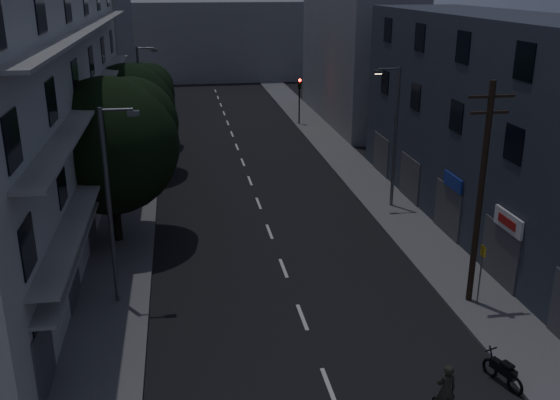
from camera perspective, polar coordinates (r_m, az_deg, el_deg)
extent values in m
plane|color=black|center=(41.95, -2.85, 1.98)|extent=(160.00, 160.00, 0.00)
cube|color=#565659|center=(41.82, -13.12, 1.53)|extent=(3.00, 90.00, 0.15)
cube|color=#565659|center=(43.35, 7.06, 2.54)|extent=(3.00, 90.00, 0.15)
cube|color=beige|center=(21.42, 4.48, -16.59)|extent=(0.15, 2.00, 0.01)
cube|color=beige|center=(25.10, 2.05, -10.64)|extent=(0.15, 2.00, 0.01)
cube|color=beige|center=(29.01, 0.32, -6.24)|extent=(0.15, 2.00, 0.01)
cube|color=beige|center=(33.07, -0.97, -2.90)|extent=(0.15, 2.00, 0.01)
cube|color=beige|center=(37.24, -1.97, -0.30)|extent=(0.15, 2.00, 0.01)
cube|color=beige|center=(41.47, -2.77, 1.78)|extent=(0.15, 2.00, 0.01)
cube|color=beige|center=(45.75, -3.42, 3.47)|extent=(0.15, 2.00, 0.01)
cube|color=beige|center=(50.08, -3.96, 4.87)|extent=(0.15, 2.00, 0.01)
cube|color=beige|center=(54.43, -4.41, 6.04)|extent=(0.15, 2.00, 0.01)
cube|color=beige|center=(58.80, -4.80, 7.04)|extent=(0.15, 2.00, 0.01)
cube|color=beige|center=(63.19, -5.14, 7.91)|extent=(0.15, 2.00, 0.01)
cube|color=beige|center=(67.60, -5.43, 8.65)|extent=(0.15, 2.00, 0.01)
cube|color=beige|center=(72.02, -5.69, 9.31)|extent=(0.15, 2.00, 0.01)
cube|color=beige|center=(76.44, -5.92, 9.89)|extent=(0.15, 2.00, 0.01)
cube|color=#B4B4AE|center=(34.12, -22.31, 8.60)|extent=(6.00, 36.00, 14.00)
cube|color=black|center=(21.20, -20.96, -11.93)|extent=(0.06, 1.60, 1.60)
cube|color=black|center=(26.44, -18.57, -5.23)|extent=(0.06, 1.60, 1.60)
cube|color=black|center=(31.94, -17.01, -0.78)|extent=(0.06, 1.60, 1.60)
cube|color=black|center=(37.60, -15.92, 2.35)|extent=(0.06, 1.60, 1.60)
cube|color=black|center=(43.34, -15.12, 4.65)|extent=(0.06, 1.60, 1.60)
cube|color=black|center=(49.15, -14.50, 6.41)|extent=(0.06, 1.60, 1.60)
cube|color=black|center=(19.80, -22.07, -3.96)|extent=(0.06, 1.60, 1.60)
cube|color=black|center=(25.32, -19.34, 1.38)|extent=(0.06, 1.60, 1.60)
cube|color=black|center=(31.03, -17.59, 4.77)|extent=(0.06, 1.60, 1.60)
cube|color=black|center=(36.82, -16.38, 7.11)|extent=(0.06, 1.60, 1.60)
cube|color=black|center=(42.68, -15.50, 8.80)|extent=(0.06, 1.60, 1.60)
cube|color=black|center=(48.56, -14.82, 10.08)|extent=(0.06, 1.60, 1.60)
cube|color=black|center=(18.84, -23.29, 5.03)|extent=(0.06, 1.60, 1.60)
cube|color=black|center=(24.58, -20.17, 8.48)|extent=(0.06, 1.60, 1.60)
cube|color=black|center=(30.42, -18.21, 10.60)|extent=(0.06, 1.60, 1.60)
cube|color=black|center=(36.32, -16.87, 12.04)|extent=(0.06, 1.60, 1.60)
cube|color=black|center=(42.24, -15.89, 13.06)|extent=(0.06, 1.60, 1.60)
cube|color=black|center=(48.18, -15.15, 13.83)|extent=(0.06, 1.60, 1.60)
cube|color=black|center=(24.24, -21.07, 15.90)|extent=(0.06, 1.60, 1.60)
cube|color=black|center=(30.15, -18.87, 16.60)|extent=(0.06, 1.60, 1.60)
cube|color=black|center=(36.09, -17.38, 17.06)|extent=(0.06, 1.60, 1.60)
cube|color=gray|center=(34.14, -15.94, 4.14)|extent=(1.00, 32.40, 0.12)
cube|color=gray|center=(33.47, -16.45, 9.42)|extent=(1.00, 32.40, 0.12)
cube|color=gray|center=(33.11, -16.99, 14.87)|extent=(1.00, 32.40, 0.12)
cube|color=gray|center=(34.39, -15.97, 2.68)|extent=(0.80, 32.40, 0.12)
cube|color=#424247|center=(21.51, -20.74, -13.30)|extent=(0.06, 2.40, 2.40)
cube|color=#424247|center=(26.68, -18.41, -6.40)|extent=(0.06, 2.40, 2.40)
cube|color=#424247|center=(32.14, -16.89, -1.78)|extent=(0.06, 2.40, 2.40)
cube|color=#424247|center=(37.77, -15.82, 1.48)|extent=(0.06, 2.40, 2.40)
cube|color=#424247|center=(43.49, -15.04, 3.89)|extent=(0.06, 2.40, 2.40)
cube|color=#424247|center=(49.29, -14.43, 5.73)|extent=(0.06, 2.40, 2.40)
cube|color=#2D313D|center=(33.84, 20.03, 6.20)|extent=(6.00, 28.00, 11.00)
cube|color=black|center=(27.13, 20.59, 4.81)|extent=(0.06, 1.40, 1.50)
cube|color=black|center=(31.88, 15.83, 7.36)|extent=(0.06, 1.40, 1.50)
cube|color=black|center=(36.85, 12.29, 9.20)|extent=(0.06, 1.40, 1.50)
cube|color=black|center=(41.95, 9.58, 10.58)|extent=(0.06, 1.40, 1.50)
cube|color=black|center=(26.56, 21.44, 11.70)|extent=(0.06, 1.40, 1.50)
cube|color=black|center=(31.40, 16.39, 13.25)|extent=(0.06, 1.40, 1.50)
cube|color=black|center=(36.43, 12.67, 14.31)|extent=(0.06, 1.40, 1.50)
cube|color=black|center=(41.58, 9.84, 15.07)|extent=(0.06, 1.40, 1.50)
cube|color=#424247|center=(28.66, 19.42, -4.69)|extent=(0.06, 3.00, 2.60)
cube|color=#424247|center=(33.20, 15.04, -0.93)|extent=(0.06, 3.00, 2.60)
cube|color=#424247|center=(37.99, 11.75, 1.92)|extent=(0.06, 3.00, 2.60)
cube|color=#424247|center=(42.95, 9.20, 4.12)|extent=(0.06, 3.00, 2.60)
cube|color=silver|center=(27.60, 20.16, -1.89)|extent=(0.12, 2.20, 0.80)
cube|color=#B21414|center=(27.56, 20.01, -1.90)|extent=(0.02, 1.40, 0.36)
cube|color=navy|center=(32.20, 15.54, 1.60)|extent=(0.12, 2.00, 0.70)
cube|color=slate|center=(63.41, -16.68, 14.54)|extent=(6.00, 20.00, 16.00)
cube|color=slate|center=(59.39, 7.00, 13.45)|extent=(6.00, 20.00, 13.00)
cube|color=slate|center=(85.22, -6.46, 14.24)|extent=(24.00, 8.00, 10.00)
cylinder|color=black|center=(32.00, -14.87, 0.18)|extent=(0.44, 0.44, 4.45)
sphere|color=black|center=(31.25, -15.29, 4.80)|extent=(6.67, 6.67, 6.67)
sphere|color=black|center=(31.78, -13.48, 6.74)|extent=(4.67, 4.67, 4.67)
sphere|color=black|center=(30.59, -17.04, 5.29)|extent=(4.34, 4.34, 4.34)
cylinder|color=black|center=(43.24, -13.34, 4.97)|extent=(0.44, 0.44, 4.00)
sphere|color=black|center=(42.72, -13.59, 8.08)|extent=(6.02, 6.02, 6.02)
sphere|color=black|center=(43.27, -12.40, 9.32)|extent=(4.21, 4.21, 4.21)
sphere|color=black|center=(42.12, -14.72, 8.45)|extent=(3.91, 3.91, 3.91)
cylinder|color=black|center=(50.40, -12.54, 6.79)|extent=(0.44, 0.44, 3.54)
sphere|color=black|center=(49.99, -12.71, 9.16)|extent=(5.29, 5.29, 5.29)
sphere|color=black|center=(50.49, -11.82, 10.09)|extent=(3.70, 3.70, 3.70)
sphere|color=black|center=(49.45, -13.55, 9.46)|extent=(3.44, 3.44, 3.44)
cylinder|color=black|center=(57.35, 1.77, 8.56)|extent=(0.12, 0.12, 3.20)
cube|color=black|center=(56.99, 1.79, 10.59)|extent=(0.28, 0.22, 0.90)
sphere|color=#FF0C05|center=(56.80, 1.82, 10.89)|extent=(0.22, 0.22, 0.22)
sphere|color=#3F330C|center=(56.84, 1.82, 10.60)|extent=(0.22, 0.22, 0.22)
sphere|color=black|center=(56.89, 1.82, 10.30)|extent=(0.22, 0.22, 0.22)
cylinder|color=black|center=(57.18, -11.23, 8.17)|extent=(0.12, 0.12, 3.20)
cube|color=black|center=(56.83, -11.37, 10.20)|extent=(0.28, 0.22, 0.90)
sphere|color=black|center=(56.63, -11.40, 10.50)|extent=(0.22, 0.22, 0.22)
sphere|color=#3F330C|center=(56.67, -11.38, 10.20)|extent=(0.22, 0.22, 0.22)
sphere|color=#0CFF26|center=(56.72, -11.36, 9.91)|extent=(0.22, 0.22, 0.22)
cylinder|color=#57595E|center=(25.22, -15.33, -0.80)|extent=(0.18, 0.18, 8.00)
cylinder|color=#57595E|center=(24.13, -14.73, 8.00)|extent=(1.20, 0.10, 0.10)
cube|color=#57595E|center=(24.11, -13.27, 7.74)|extent=(0.45, 0.25, 0.18)
cube|color=#4C4C4C|center=(24.13, -13.25, 7.51)|extent=(0.35, 0.18, 0.04)
cylinder|color=#54575B|center=(35.93, 10.49, 5.56)|extent=(0.18, 0.18, 8.00)
cylinder|color=#54575B|center=(35.02, 9.94, 11.74)|extent=(1.20, 0.10, 0.10)
cube|color=#54575B|center=(34.85, 8.97, 11.51)|extent=(0.45, 0.25, 0.18)
cube|color=#FFD88C|center=(34.87, 8.96, 11.34)|extent=(0.35, 0.18, 0.04)
cylinder|color=#565A5E|center=(46.91, -12.60, 8.64)|extent=(0.18, 0.18, 8.00)
cylinder|color=#565A5E|center=(46.34, -12.20, 13.43)|extent=(1.20, 0.10, 0.10)
cube|color=#565A5E|center=(46.33, -11.43, 13.29)|extent=(0.45, 0.25, 0.18)
cube|color=#4C4C4C|center=(46.34, -11.42, 13.17)|extent=(0.35, 0.18, 0.04)
cylinder|color=black|center=(25.42, 17.84, 0.30)|extent=(0.24, 0.24, 9.00)
cube|color=black|center=(24.49, 18.78, 8.95)|extent=(1.80, 0.10, 0.10)
cube|color=black|center=(24.59, 18.63, 7.58)|extent=(1.50, 0.10, 0.10)
cylinder|color=#595B60|center=(26.47, 17.84, -6.54)|extent=(0.06, 0.06, 2.50)
cube|color=yellow|center=(26.05, 18.07, -4.46)|extent=(0.05, 0.35, 0.45)
torus|color=black|center=(22.23, 20.70, -15.60)|extent=(0.29, 0.65, 0.65)
torus|color=black|center=(22.83, 18.63, -14.33)|extent=(0.29, 0.65, 0.65)
cube|color=black|center=(22.37, 19.74, -14.33)|extent=(0.53, 1.03, 0.32)
cube|color=black|center=(22.16, 20.07, -13.97)|extent=(0.39, 0.48, 0.09)
cylinder|color=black|center=(22.58, 18.83, -13.50)|extent=(0.17, 0.40, 0.77)
cube|color=black|center=(22.49, 18.74, -12.81)|extent=(0.49, 0.19, 0.04)
imported|color=black|center=(19.67, 14.93, -16.41)|extent=(0.62, 0.41, 1.68)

